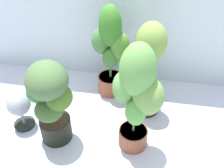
# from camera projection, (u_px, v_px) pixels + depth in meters

# --- Properties ---
(ground_plane) EXTENTS (8.00, 8.00, 0.00)m
(ground_plane) POSITION_uv_depth(u_px,v_px,m) (100.00, 132.00, 2.17)
(ground_plane) COLOR silver
(ground_plane) RESTS_ON ground
(potted_plant_back_center) EXTENTS (0.38, 0.29, 0.91)m
(potted_plant_back_center) POSITION_uv_depth(u_px,v_px,m) (110.00, 49.00, 2.31)
(potted_plant_back_center) COLOR brown
(potted_plant_back_center) RESTS_ON ground
(potted_plant_back_right) EXTENTS (0.39, 0.35, 0.87)m
(potted_plant_back_right) POSITION_uv_depth(u_px,v_px,m) (146.00, 65.00, 2.12)
(potted_plant_back_right) COLOR #302923
(potted_plant_back_right) RESTS_ON ground
(potted_plant_front_right) EXTENTS (0.39, 0.35, 0.92)m
(potted_plant_front_right) POSITION_uv_depth(u_px,v_px,m) (137.00, 94.00, 1.74)
(potted_plant_front_right) COLOR #955238
(potted_plant_front_right) RESTS_ON ground
(potted_plant_front_left) EXTENTS (0.44, 0.44, 0.73)m
(potted_plant_front_left) POSITION_uv_depth(u_px,v_px,m) (50.00, 98.00, 1.86)
(potted_plant_front_left) COLOR black
(potted_plant_front_left) RESTS_ON ground
(floor_fan) EXTENTS (0.25, 0.25, 0.35)m
(floor_fan) POSITION_uv_depth(u_px,v_px,m) (19.00, 106.00, 2.10)
(floor_fan) COLOR black
(floor_fan) RESTS_ON ground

